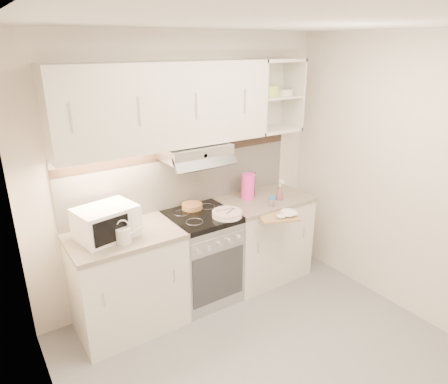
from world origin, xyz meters
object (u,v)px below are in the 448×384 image
Objects in this scene: pink_pitcher at (248,186)px; plate_stack at (227,214)px; glass_jar at (249,184)px; spray_bottle at (280,191)px; electric_range at (202,257)px; cutting_board at (277,215)px; microwave at (106,222)px; watering_can at (124,234)px.

plate_stack is at bearing -157.61° from pink_pitcher.
spray_bottle is (0.19, -0.26, -0.04)m from glass_jar.
pink_pitcher is at bearing 7.43° from electric_range.
glass_jar reaches higher than spray_bottle.
pink_pitcher reaches higher than plate_stack.
electric_range is 3.42× the size of pink_pitcher.
glass_jar reaches higher than plate_stack.
electric_range is at bearing 171.10° from cutting_board.
glass_jar is (1.53, 0.11, -0.00)m from microwave.
pink_pitcher reaches higher than watering_can.
pink_pitcher is 0.09m from glass_jar.
microwave is at bearing 173.53° from pink_pitcher.
spray_bottle is 0.62× the size of cutting_board.
spray_bottle is at bearing 67.19° from cutting_board.
pink_pitcher is 1.06× the size of glass_jar.
pink_pitcher reaches higher than glass_jar.
spray_bottle is at bearing 4.85° from plate_stack.
glass_jar is at bearing 138.65° from spray_bottle.
electric_range reaches higher than cutting_board.
glass_jar is at bearing 106.06° from cutting_board.
watering_can is at bearing 178.24° from plate_stack.
watering_can is 1.48m from glass_jar.
pink_pitcher is 0.75× the size of cutting_board.
microwave is at bearing -172.22° from spray_bottle.
watering_can is at bearing -76.58° from microwave.
microwave is 0.20m from watering_can.
cutting_board is (0.61, -0.36, 0.42)m from electric_range.
spray_bottle is at bearing -54.01° from glass_jar.
spray_bottle is (0.25, -0.20, -0.05)m from pink_pitcher.
watering_can is at bearing -166.35° from spray_bottle.
microwave is 1.95× the size of pink_pitcher.
watering_can is at bearing -179.21° from pink_pitcher.
microwave reaches higher than spray_bottle.
cutting_board is (0.01, -0.44, -0.16)m from pink_pitcher.
electric_range is at bearing -175.50° from spray_bottle.
electric_range is 1.75× the size of microwave.
microwave reaches higher than plate_stack.
microwave is 1.07m from plate_stack.
watering_can reaches higher than plate_stack.
pink_pitcher is at bearing 23.43° from watering_can.
glass_jar is 0.53m from cutting_board.
spray_bottle is at bearing -8.17° from electric_range.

